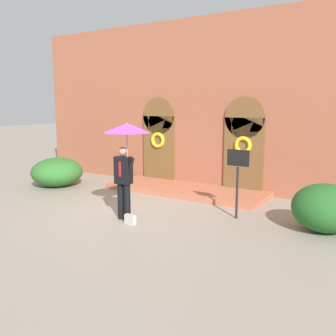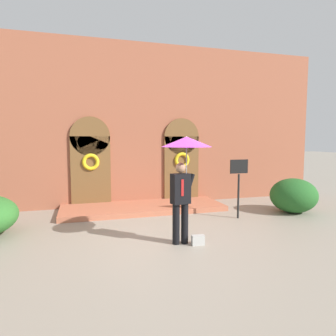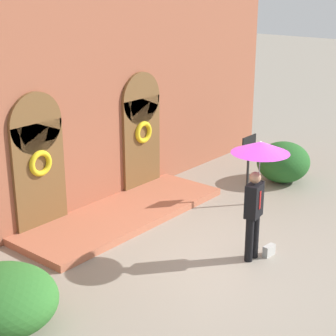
% 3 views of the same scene
% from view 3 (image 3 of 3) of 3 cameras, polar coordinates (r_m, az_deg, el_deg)
% --- Properties ---
extents(ground_plane, '(80.00, 80.00, 0.00)m').
position_cam_3_polar(ground_plane, '(11.24, 6.85, -9.03)').
color(ground_plane, gray).
extents(building_facade, '(14.00, 2.30, 5.60)m').
position_cam_3_polar(building_facade, '(12.90, -8.42, 7.24)').
color(building_facade, '#9E563D').
rests_on(building_facade, ground).
extents(person_with_umbrella, '(1.10, 1.10, 2.36)m').
position_cam_3_polar(person_with_umbrella, '(10.57, 9.19, 0.31)').
color(person_with_umbrella, black).
rests_on(person_with_umbrella, ground).
extents(handbag, '(0.29, 0.15, 0.22)m').
position_cam_3_polar(handbag, '(11.37, 10.23, -8.24)').
color(handbag, '#B7B7B2').
rests_on(handbag, ground).
extents(sign_post, '(0.56, 0.06, 1.72)m').
position_cam_3_polar(sign_post, '(13.36, 8.16, 0.94)').
color(sign_post, black).
rests_on(sign_post, ground).
extents(shrub_left, '(1.70, 1.79, 0.99)m').
position_cam_3_polar(shrub_left, '(9.28, -16.47, -12.72)').
color(shrub_left, '#2D6B28').
rests_on(shrub_left, ground).
extents(shrub_right, '(1.46, 1.39, 1.08)m').
position_cam_3_polar(shrub_right, '(15.30, 11.63, 0.60)').
color(shrub_right, '#235B23').
rests_on(shrub_right, ground).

